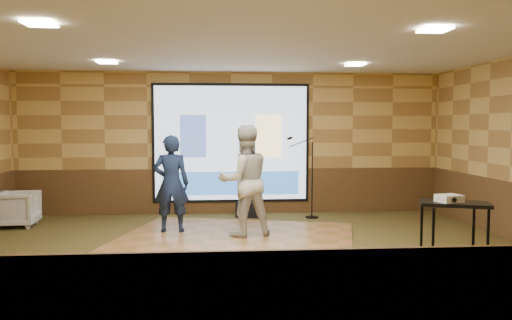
{
  "coord_description": "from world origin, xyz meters",
  "views": [
    {
      "loc": [
        -0.29,
        -7.12,
        1.88
      ],
      "look_at": [
        0.35,
        1.14,
        1.3
      ],
      "focal_mm": 35.0,
      "sensor_mm": 36.0,
      "label": 1
    }
  ],
  "objects": [
    {
      "name": "duffel_bag",
      "position": [
        0.35,
        3.01,
        0.15
      ],
      "size": [
        0.57,
        0.47,
        0.31
      ],
      "primitive_type": "cube",
      "rotation": [
        0.0,
        0.0,
        -0.32
      ],
      "color": "black",
      "rests_on": "ground"
    },
    {
      "name": "ground",
      "position": [
        0.0,
        0.0,
        0.0
      ],
      "size": [
        9.0,
        9.0,
        0.0
      ],
      "primitive_type": "plane",
      "color": "#333D1B",
      "rests_on": "ground"
    },
    {
      "name": "player_right",
      "position": [
        0.16,
        1.14,
        0.95
      ],
      "size": [
        1.05,
        0.91,
        1.85
      ],
      "primitive_type": "imported",
      "rotation": [
        0.0,
        0.0,
        3.4
      ],
      "color": "beige",
      "rests_on": "dance_floor"
    },
    {
      "name": "banquet_chair",
      "position": [
        -4.0,
        2.33,
        0.33
      ],
      "size": [
        0.77,
        0.75,
        0.66
      ],
      "primitive_type": "imported",
      "rotation": [
        0.0,
        0.0,
        1.64
      ],
      "color": "gray",
      "rests_on": "ground"
    },
    {
      "name": "av_table",
      "position": [
        2.75,
        -0.99,
        0.61
      ],
      "size": [
        0.85,
        0.45,
        0.89
      ],
      "rotation": [
        0.0,
        0.0,
        -0.34
      ],
      "color": "black",
      "rests_on": "ground"
    },
    {
      "name": "downlight_se",
      "position": [
        2.2,
        -1.5,
        2.97
      ],
      "size": [
        0.32,
        0.32,
        0.02
      ],
      "primitive_type": "cube",
      "color": "beige",
      "rests_on": "room_shell"
    },
    {
      "name": "player_left",
      "position": [
        -1.09,
        1.55,
        0.87
      ],
      "size": [
        0.62,
        0.41,
        1.69
      ],
      "primitive_type": "imported",
      "rotation": [
        0.0,
        0.0,
        3.12
      ],
      "color": "#152244",
      "rests_on": "dance_floor"
    },
    {
      "name": "room_shell",
      "position": [
        0.0,
        0.0,
        2.09
      ],
      "size": [
        9.04,
        7.04,
        3.02
      ],
      "color": "tan",
      "rests_on": "ground"
    },
    {
      "name": "wainscot_front",
      "position": [
        0.0,
        -3.48,
        0.47
      ],
      "size": [
        9.0,
        0.04,
        0.95
      ],
      "primitive_type": "cube",
      "color": "#4C2F19",
      "rests_on": "ground"
    },
    {
      "name": "downlight_ne",
      "position": [
        2.2,
        1.8,
        2.97
      ],
      "size": [
        0.32,
        0.32,
        0.02
      ],
      "primitive_type": "cube",
      "color": "beige",
      "rests_on": "room_shell"
    },
    {
      "name": "wainscot_back",
      "position": [
        0.0,
        3.48,
        0.47
      ],
      "size": [
        9.0,
        0.04,
        0.95
      ],
      "primitive_type": "cube",
      "color": "#4C2F19",
      "rests_on": "ground"
    },
    {
      "name": "downlight_nw",
      "position": [
        -2.2,
        1.8,
        2.97
      ],
      "size": [
        0.32,
        0.32,
        0.02
      ],
      "primitive_type": "cube",
      "color": "beige",
      "rests_on": "room_shell"
    },
    {
      "name": "projector",
      "position": [
        2.67,
        -0.99,
        0.94
      ],
      "size": [
        0.34,
        0.31,
        0.1
      ],
      "primitive_type": "cube",
      "rotation": [
        0.0,
        0.0,
        0.27
      ],
      "color": "silver",
      "rests_on": "av_table"
    },
    {
      "name": "downlight_sw",
      "position": [
        -2.2,
        -1.5,
        2.97
      ],
      "size": [
        0.32,
        0.32,
        0.02
      ],
      "primitive_type": "cube",
      "color": "beige",
      "rests_on": "room_shell"
    },
    {
      "name": "mic_stand",
      "position": [
        1.56,
        2.8,
        0.49
      ],
      "size": [
        0.65,
        0.27,
        1.66
      ],
      "rotation": [
        0.0,
        0.0,
        0.05
      ],
      "color": "black",
      "rests_on": "ground"
    },
    {
      "name": "dance_floor",
      "position": [
        0.03,
        1.12,
        0.01
      ],
      "size": [
        4.41,
        3.76,
        0.03
      ],
      "primitive_type": "cube",
      "rotation": [
        0.0,
        0.0,
        -0.26
      ],
      "color": "#A8693D",
      "rests_on": "ground"
    },
    {
      "name": "projector_screen",
      "position": [
        0.0,
        3.44,
        1.47
      ],
      "size": [
        3.32,
        0.06,
        2.52
      ],
      "color": "black",
      "rests_on": "room_shell"
    }
  ]
}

